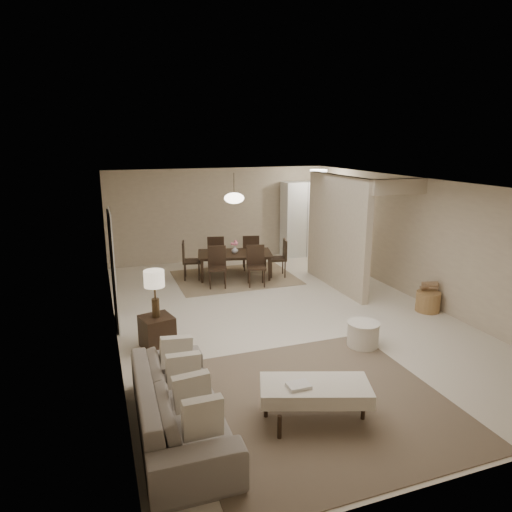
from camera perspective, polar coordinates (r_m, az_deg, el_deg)
name	(u,v)px	position (r m, az deg, el deg)	size (l,w,h in m)	color
floor	(283,316)	(8.70, 3.33, -7.49)	(9.00, 9.00, 0.00)	beige
ceiling	(285,183)	(8.10, 3.59, 9.14)	(9.00, 9.00, 0.00)	white
back_wall	(219,215)	(12.50, -4.60, 5.19)	(6.00, 6.00, 0.00)	tan
left_wall	(111,267)	(7.69, -17.62, -1.27)	(9.00, 9.00, 0.00)	tan
right_wall	(420,240)	(9.85, 19.77, 1.89)	(9.00, 9.00, 0.00)	tan
partition	(337,232)	(10.19, 10.09, 2.92)	(0.15, 2.50, 2.50)	tan
doorway	(113,270)	(8.33, -17.46, -1.73)	(0.04, 0.90, 2.04)	black
pantry_cabinet	(303,219)	(13.01, 5.91, 4.62)	(1.20, 0.55, 2.10)	white
flush_light	(319,171)	(11.97, 7.83, 10.53)	(0.44, 0.44, 0.05)	white
living_rug	(318,402)	(6.12, 7.70, -17.60)	(3.20, 3.20, 0.01)	brown
sofa	(180,404)	(5.47, -9.53, -17.76)	(0.92, 2.35, 0.69)	gray
ottoman_bench	(315,391)	(5.63, 7.38, -16.36)	(1.41, 0.98, 0.46)	white
side_table	(157,332)	(7.52, -12.25, -9.26)	(0.47, 0.47, 0.52)	black
table_lamp	(154,283)	(7.24, -12.59, -3.29)	(0.32, 0.32, 0.76)	#46331E
round_pouf	(363,334)	(7.61, 13.24, -9.53)	(0.52, 0.52, 0.40)	white
wicker_basket	(428,302)	(9.46, 20.69, -5.35)	(0.46, 0.46, 0.39)	brown
dining_rug	(235,277)	(11.01, -2.63, -2.70)	(2.80, 2.10, 0.01)	#8D7B57
dining_table	(235,266)	(10.93, -2.65, -1.20)	(1.74, 0.97, 0.61)	black
dining_chairs	(235,259)	(10.89, -2.66, -0.42)	(2.49, 2.02, 0.92)	black
vase	(235,250)	(10.83, -2.67, 0.79)	(0.16, 0.16, 0.17)	silver
yellow_mat	(339,267)	(12.07, 10.39, -1.39)	(0.84, 0.51, 0.01)	yellow
pendant_light	(234,198)	(10.61, -2.75, 7.24)	(0.46, 0.46, 0.71)	#46331E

